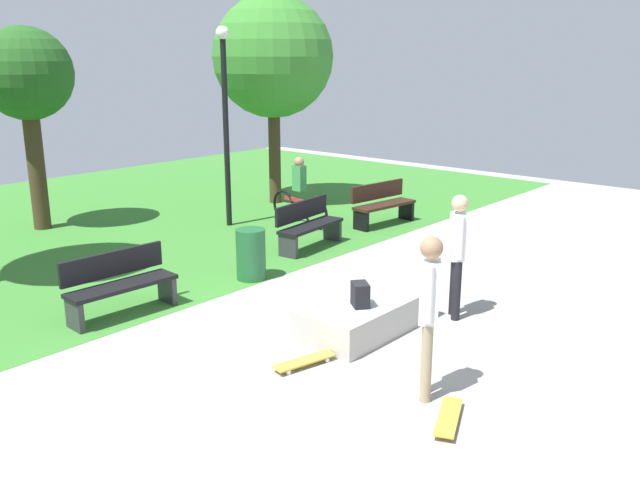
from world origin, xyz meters
TOP-DOWN VIEW (x-y plane):
  - ground_plane at (0.00, 0.00)m, footprint 28.00×28.00m
  - grass_lawn at (0.00, 8.09)m, footprint 26.60×11.83m
  - concrete_ledge at (1.18, -0.29)m, footprint 2.00×1.01m
  - backpack_on_ledge at (0.90, -0.39)m, footprint 0.33×0.34m
  - skater_performing_trick at (2.35, -0.97)m, footprint 0.37×0.36m
  - skater_watching at (0.09, -1.92)m, footprint 0.38×0.33m
  - skateboard_by_ledge at (-0.22, -2.40)m, footprint 0.81×0.50m
  - skateboard_spare at (-0.22, -0.42)m, footprint 0.82×0.37m
  - park_bench_near_lamppost at (-0.70, 2.69)m, footprint 1.62×0.55m
  - park_bench_far_right at (6.11, 3.01)m, footprint 1.64×0.65m
  - park_bench_center_lawn at (3.64, 2.98)m, footprint 1.64×0.64m
  - tree_young_birch at (1.03, 8.32)m, footprint 1.89×1.89m
  - tree_broad_elm at (6.22, 6.41)m, footprint 2.91×2.91m
  - lamp_post at (3.85, 5.49)m, footprint 0.28×0.28m
  - trash_bin at (1.63, 2.44)m, footprint 0.49×0.49m
  - cyclist_on_bicycle at (4.93, 4.39)m, footprint 0.28×1.81m

SIDE VIEW (x-z plane):
  - ground_plane at x=0.00m, z-range 0.00..0.00m
  - grass_lawn at x=0.00m, z-range 0.00..0.01m
  - skateboard_by_ledge at x=-0.22m, z-range 0.02..0.10m
  - skateboard_spare at x=-0.22m, z-range 0.02..0.10m
  - concrete_ledge at x=1.18m, z-range 0.00..0.43m
  - trash_bin at x=1.63m, z-range 0.00..0.85m
  - park_bench_near_lamppost at x=-0.70m, z-range 0.03..0.94m
  - park_bench_far_right at x=6.11m, z-range 0.03..0.94m
  - park_bench_center_lawn at x=3.64m, z-range 0.03..0.94m
  - backpack_on_ledge at x=0.90m, z-range 0.43..0.75m
  - cyclist_on_bicycle at x=4.93m, z-range -0.13..1.39m
  - skater_performing_trick at x=2.35m, z-range 0.16..1.93m
  - skater_watching at x=0.09m, z-range 0.17..1.98m
  - lamp_post at x=3.85m, z-range 0.45..4.64m
  - tree_young_birch at x=1.03m, z-range 1.06..5.25m
  - tree_broad_elm at x=6.22m, z-range 1.04..6.07m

